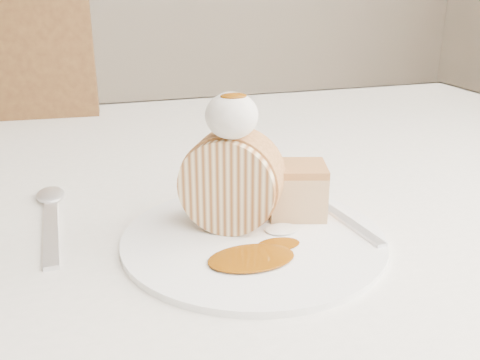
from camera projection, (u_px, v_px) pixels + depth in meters
name	position (u px, v px, depth m)	size (l,w,h in m)	color
table	(194.00, 240.00, 0.69)	(1.40, 0.90, 0.75)	silver
plate	(254.00, 238.00, 0.49)	(0.24, 0.24, 0.01)	white
roulade_slice	(231.00, 181.00, 0.50)	(0.09, 0.09, 0.05)	beige
cake_chunk	(297.00, 193.00, 0.53)	(0.05, 0.05, 0.05)	#C9844C
whipped_cream	(232.00, 116.00, 0.46)	(0.05, 0.05, 0.04)	white
caramel_drizzle	(233.00, 90.00, 0.45)	(0.02, 0.02, 0.01)	#713904
caramel_pool	(251.00, 258.00, 0.45)	(0.08, 0.05, 0.00)	#713904
fork	(349.00, 223.00, 0.52)	(0.02, 0.14, 0.00)	silver
spoon	(51.00, 232.00, 0.51)	(0.03, 0.18, 0.00)	silver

